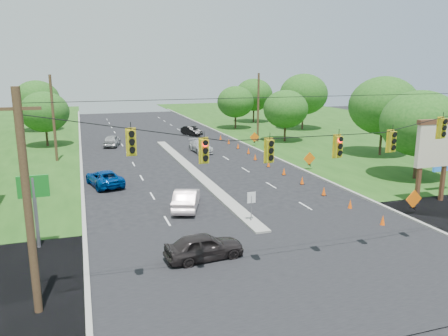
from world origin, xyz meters
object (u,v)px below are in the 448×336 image
object	(u,v)px
pylon_sign	(436,148)
blue_pickup	(104,178)
black_sedan	(204,246)
white_sedan	(186,199)

from	to	relation	value
pylon_sign	blue_pickup	size ratio (longest dim) A/B	1.26
black_sedan	white_sedan	world-z (taller)	white_sedan
blue_pickup	black_sedan	bearing A→B (deg)	90.61
pylon_sign	white_sedan	xyz separation A→B (m)	(-17.53, 3.91, -3.27)
white_sedan	blue_pickup	xyz separation A→B (m)	(-5.07, 8.17, -0.06)
pylon_sign	white_sedan	size ratio (longest dim) A/B	1.38
pylon_sign	blue_pickup	world-z (taller)	pylon_sign
black_sedan	blue_pickup	bearing A→B (deg)	8.28
white_sedan	pylon_sign	bearing A→B (deg)	-172.82
pylon_sign	black_sedan	world-z (taller)	pylon_sign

